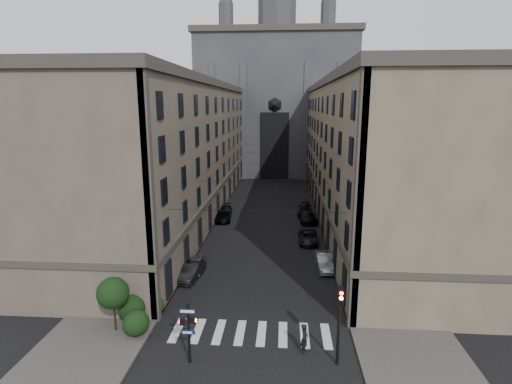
% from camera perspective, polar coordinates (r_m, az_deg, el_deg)
% --- Properties ---
extents(ground, '(260.00, 260.00, 0.00)m').
position_cam_1_polar(ground, '(25.56, -1.80, -25.41)').
color(ground, black).
rests_on(ground, ground).
extents(sidewalk_left, '(7.00, 80.00, 0.15)m').
position_cam_1_polar(sidewalk_left, '(59.56, -8.32, -2.87)').
color(sidewalk_left, '#383533').
rests_on(sidewalk_left, ground).
extents(sidewalk_right, '(7.00, 80.00, 0.15)m').
position_cam_1_polar(sidewalk_right, '(58.79, 12.13, -3.23)').
color(sidewalk_right, '#383533').
rests_on(sidewalk_right, ground).
extents(zebra_crossing, '(11.00, 3.20, 0.01)m').
position_cam_1_polar(zebra_crossing, '(29.64, -0.75, -19.48)').
color(zebra_crossing, beige).
rests_on(zebra_crossing, ground).
extents(building_left, '(13.60, 60.60, 18.85)m').
position_cam_1_polar(building_left, '(58.54, -11.44, 5.99)').
color(building_left, '#4A4339').
rests_on(building_left, ground).
extents(building_right, '(13.60, 60.60, 18.85)m').
position_cam_1_polar(building_right, '(57.53, 15.47, 5.68)').
color(building_right, brown).
rests_on(building_right, ground).
extents(gothic_tower, '(35.00, 23.00, 58.00)m').
position_cam_1_polar(gothic_tower, '(95.07, 2.89, 13.72)').
color(gothic_tower, '#2D2D33').
rests_on(gothic_tower, ground).
extents(pedestrian_signal_left, '(1.02, 0.38, 4.00)m').
position_cam_1_polar(pedestrian_signal_left, '(26.00, -9.63, -18.67)').
color(pedestrian_signal_left, black).
rests_on(pedestrian_signal_left, ground).
extents(traffic_light_right, '(0.34, 0.50, 5.20)m').
position_cam_1_polar(traffic_light_right, '(25.47, 11.84, -16.96)').
color(traffic_light_right, black).
rests_on(traffic_light_right, ground).
extents(shrub_cluster, '(3.90, 4.40, 3.90)m').
position_cam_1_polar(shrub_cluster, '(30.65, -17.83, -15.12)').
color(shrub_cluster, black).
rests_on(shrub_cluster, sidewalk_left).
extents(tram_wires, '(14.00, 60.00, 0.43)m').
position_cam_1_polar(tram_wires, '(56.37, 1.87, 3.84)').
color(tram_wires, black).
rests_on(tram_wires, ground).
extents(car_left_near, '(1.77, 4.12, 1.39)m').
position_cam_1_polar(car_left_near, '(38.99, -8.75, -10.31)').
color(car_left_near, slate).
rests_on(car_left_near, ground).
extents(car_left_midnear, '(1.99, 4.36, 1.39)m').
position_cam_1_polar(car_left_midnear, '(37.69, -9.24, -11.16)').
color(car_left_midnear, black).
rests_on(car_left_midnear, ground).
extents(car_left_midfar, '(2.79, 4.94, 1.30)m').
position_cam_1_polar(car_left_midfar, '(54.93, -4.82, -3.47)').
color(car_left_midfar, black).
rests_on(car_left_midfar, ground).
extents(car_left_far, '(2.22, 4.66, 1.31)m').
position_cam_1_polar(car_left_far, '(57.59, -4.39, -2.71)').
color(car_left_far, black).
rests_on(car_left_far, ground).
extents(car_right_near, '(1.90, 4.61, 1.49)m').
position_cam_1_polar(car_right_near, '(39.87, 9.75, -9.74)').
color(car_right_near, gray).
rests_on(car_right_near, ground).
extents(car_right_midnear, '(2.17, 4.70, 1.31)m').
position_cam_1_polar(car_right_midnear, '(46.76, 7.47, -6.41)').
color(car_right_midnear, black).
rests_on(car_right_midnear, ground).
extents(car_right_midfar, '(2.74, 5.72, 1.61)m').
position_cam_1_polar(car_right_midfar, '(54.91, 7.32, -3.37)').
color(car_right_midfar, black).
rests_on(car_right_midfar, ground).
extents(car_right_far, '(1.72, 3.85, 1.29)m').
position_cam_1_polar(car_right_far, '(60.50, 7.00, -2.04)').
color(car_right_far, black).
rests_on(car_right_far, ground).
extents(pedestrian, '(0.54, 0.77, 2.01)m').
position_cam_1_polar(pedestrian, '(27.38, 6.96, -20.08)').
color(pedestrian, black).
rests_on(pedestrian, ground).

